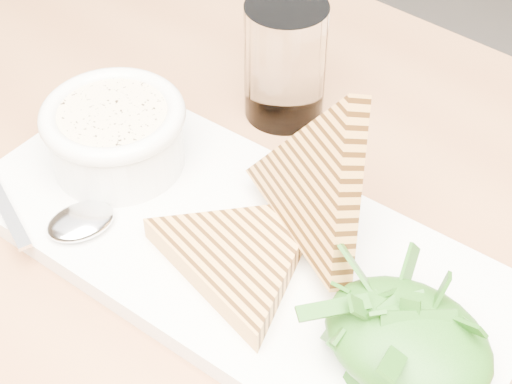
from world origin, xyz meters
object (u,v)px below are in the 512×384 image
Objects in this scene: table_top at (206,363)px; platter at (239,247)px; glass_near at (285,62)px; soup_bowl at (117,142)px.

table_top is 3.17× the size of platter.
platter is at bearing -62.86° from glass_near.
table_top is 0.19m from soup_bowl.
platter reaches higher than table_top.
table_top is at bearing -25.89° from soup_bowl.
soup_bowl is (-0.16, 0.08, 0.06)m from table_top.
glass_near reaches higher than table_top.
table_top is 0.27m from glass_near.
soup_bowl is (-0.13, 0.00, 0.03)m from platter.
glass_near is at bearing 116.38° from table_top.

